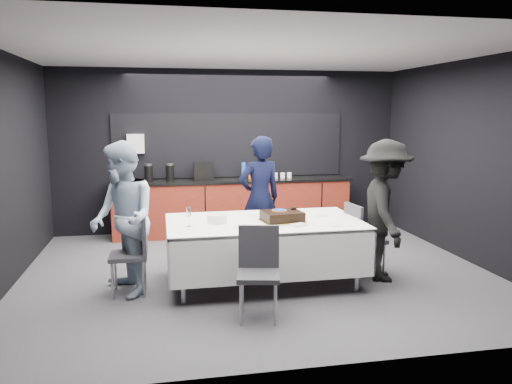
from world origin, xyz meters
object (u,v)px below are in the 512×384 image
(party_table, at_px, (264,232))
(chair_near, at_px, (259,265))
(cake_assembly, at_px, (282,216))
(chair_left, at_px, (135,248))
(person_right, at_px, (385,210))
(champagne_flute, at_px, (189,213))
(person_left, at_px, (123,219))
(person_center, at_px, (260,198))
(chair_right, at_px, (360,234))
(plate_stack, at_px, (217,218))

(party_table, relative_size, chair_near, 2.51)
(cake_assembly, height_order, chair_left, cake_assembly)
(party_table, relative_size, cake_assembly, 4.32)
(party_table, xyz_separation_m, person_right, (1.50, -0.13, 0.23))
(cake_assembly, bearing_deg, champagne_flute, -176.80)
(cake_assembly, height_order, person_left, person_left)
(chair_near, bearing_deg, cake_assembly, 62.23)
(party_table, bearing_deg, person_center, 81.48)
(champagne_flute, height_order, chair_right, champagne_flute)
(plate_stack, xyz_separation_m, person_left, (-1.08, -0.08, 0.05))
(party_table, distance_m, chair_left, 1.52)
(party_table, distance_m, chair_right, 1.28)
(chair_left, bearing_deg, champagne_flute, -7.58)
(plate_stack, relative_size, chair_right, 0.26)
(champagne_flute, relative_size, chair_near, 0.24)
(person_center, height_order, person_right, same)
(chair_right, xyz_separation_m, chair_near, (-1.53, -1.03, 0.00))
(chair_near, bearing_deg, chair_left, 144.60)
(plate_stack, height_order, chair_right, chair_right)
(plate_stack, bearing_deg, chair_right, 2.11)
(champagne_flute, xyz_separation_m, person_right, (2.41, 0.02, -0.06))
(person_left, bearing_deg, party_table, 72.16)
(cake_assembly, relative_size, person_right, 0.31)
(chair_left, bearing_deg, cake_assembly, -0.63)
(plate_stack, distance_m, person_left, 1.08)
(chair_near, xyz_separation_m, person_right, (1.75, 0.83, 0.34))
(plate_stack, relative_size, champagne_flute, 1.07)
(chair_left, height_order, person_right, person_right)
(plate_stack, distance_m, champagne_flute, 0.39)
(chair_right, distance_m, person_right, 0.45)
(chair_right, bearing_deg, chair_near, -146.05)
(plate_stack, distance_m, chair_left, 1.00)
(champagne_flute, relative_size, person_center, 0.13)
(person_center, xyz_separation_m, person_right, (1.35, -1.15, -0.00))
(person_right, bearing_deg, cake_assembly, 101.29)
(chair_left, height_order, person_center, person_center)
(person_left, bearing_deg, chair_near, 36.90)
(cake_assembly, relative_size, plate_stack, 2.23)
(cake_assembly, xyz_separation_m, person_center, (-0.05, 1.10, 0.03))
(person_right, bearing_deg, person_center, 62.85)
(plate_stack, bearing_deg, chair_near, -72.24)
(champagne_flute, height_order, person_left, person_left)
(cake_assembly, distance_m, person_center, 1.10)
(person_right, bearing_deg, champagne_flute, 103.72)
(chair_right, relative_size, chair_near, 1.00)
(cake_assembly, distance_m, person_left, 1.85)
(party_table, bearing_deg, chair_right, 3.12)
(chair_near, bearing_deg, person_center, 78.32)
(chair_near, relative_size, person_right, 0.53)
(party_table, bearing_deg, champagne_flute, -170.78)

